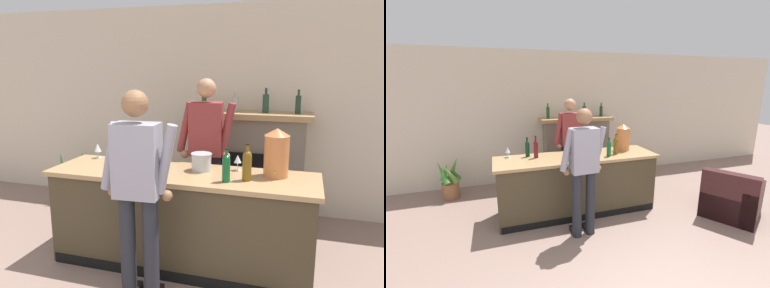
# 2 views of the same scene
# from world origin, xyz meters

# --- Properties ---
(wall_back_panel) EXTENTS (12.00, 0.07, 2.75)m
(wall_back_panel) POSITION_xyz_m (0.00, 4.12, 1.38)
(wall_back_panel) COLOR beige
(wall_back_panel) RESTS_ON ground_plane
(bar_counter) EXTENTS (2.59, 0.74, 0.96)m
(bar_counter) POSITION_xyz_m (-0.14, 2.41, 0.48)
(bar_counter) COLOR #443925
(bar_counter) RESTS_ON ground_plane
(fireplace_stone) EXTENTS (1.54, 0.52, 1.69)m
(fireplace_stone) POSITION_xyz_m (0.31, 3.86, 0.70)
(fireplace_stone) COLOR slate
(fireplace_stone) RESTS_ON ground_plane
(potted_plant_corner) EXTENTS (0.47, 0.49, 0.76)m
(potted_plant_corner) POSITION_xyz_m (-2.22, 3.63, 0.34)
(potted_plant_corner) COLOR #98603F
(potted_plant_corner) RESTS_ON ground_plane
(person_customer) EXTENTS (0.66, 0.32, 1.78)m
(person_customer) POSITION_xyz_m (-0.27, 1.72, 0.99)
(person_customer) COLOR #24262E
(person_customer) RESTS_ON ground_plane
(person_bartender) EXTENTS (0.66, 0.33, 1.83)m
(person_bartender) POSITION_xyz_m (-0.06, 3.05, 1.02)
(person_bartender) COLOR black
(person_bartender) RESTS_ON ground_plane
(copper_dispenser) EXTENTS (0.23, 0.27, 0.45)m
(copper_dispenser) POSITION_xyz_m (0.74, 2.54, 1.18)
(copper_dispenser) COLOR #C97440
(copper_dispenser) RESTS_ON bar_counter
(ice_bucket_steel) EXTENTS (0.20, 0.20, 0.17)m
(ice_bucket_steel) POSITION_xyz_m (0.03, 2.52, 1.04)
(ice_bucket_steel) COLOR silver
(ice_bucket_steel) RESTS_ON bar_counter
(wine_bottle_merlot_tall) EXTENTS (0.07, 0.07, 0.31)m
(wine_bottle_merlot_tall) POSITION_xyz_m (-0.89, 2.62, 1.10)
(wine_bottle_merlot_tall) COLOR #0B321D
(wine_bottle_merlot_tall) RESTS_ON bar_counter
(wine_bottle_burgundy_dark) EXTENTS (0.08, 0.08, 0.33)m
(wine_bottle_burgundy_dark) POSITION_xyz_m (0.51, 2.33, 1.11)
(wine_bottle_burgundy_dark) COLOR brown
(wine_bottle_burgundy_dark) RESTS_ON bar_counter
(wine_bottle_rose_blush) EXTENTS (0.07, 0.07, 0.35)m
(wine_bottle_rose_blush) POSITION_xyz_m (-0.77, 2.52, 1.11)
(wine_bottle_rose_blush) COLOR maroon
(wine_bottle_rose_blush) RESTS_ON bar_counter
(wine_bottle_riesling_slim) EXTENTS (0.07, 0.07, 0.30)m
(wine_bottle_riesling_slim) POSITION_xyz_m (0.34, 2.24, 1.09)
(wine_bottle_riesling_slim) COLOR #13572A
(wine_bottle_riesling_slim) RESTS_ON bar_counter
(wine_glass_near_bucket) EXTENTS (0.08, 0.08, 0.16)m
(wine_glass_near_bucket) POSITION_xyz_m (-1.19, 2.67, 1.07)
(wine_glass_near_bucket) COLOR silver
(wine_glass_near_bucket) RESTS_ON bar_counter
(wine_glass_back_row) EXTENTS (0.07, 0.07, 0.16)m
(wine_glass_back_row) POSITION_xyz_m (0.37, 2.63, 1.07)
(wine_glass_back_row) COLOR silver
(wine_glass_back_row) RESTS_ON bar_counter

